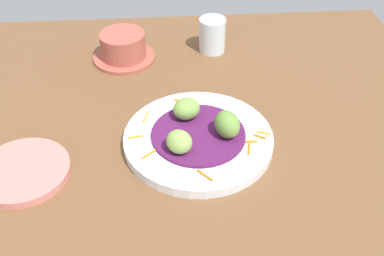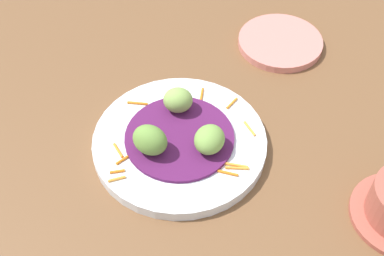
{
  "view_description": "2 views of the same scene",
  "coord_description": "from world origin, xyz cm",
  "px_view_note": "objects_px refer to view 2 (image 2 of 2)",
  "views": [
    {
      "loc": [
        -2.29,
        -58.85,
        58.75
      ],
      "look_at": [
        2.47,
        4.26,
        5.82
      ],
      "focal_mm": 43.85,
      "sensor_mm": 36.0,
      "label": 1
    },
    {
      "loc": [
        36.22,
        42.96,
        64.83
      ],
      "look_at": [
        1.94,
        5.4,
        5.92
      ],
      "focal_mm": 48.09,
      "sensor_mm": 36.0,
      "label": 2
    }
  ],
  "objects_px": {
    "guac_scoop_center": "(150,140)",
    "side_plate_small": "(280,42)",
    "main_plate": "(180,142)",
    "guac_scoop_left": "(178,103)",
    "guac_scoop_right": "(209,139)"
  },
  "relations": [
    {
      "from": "guac_scoop_center",
      "to": "side_plate_small",
      "type": "relative_size",
      "value": 0.34
    },
    {
      "from": "main_plate",
      "to": "guac_scoop_center",
      "type": "height_order",
      "value": "guac_scoop_center"
    },
    {
      "from": "guac_scoop_left",
      "to": "side_plate_small",
      "type": "bearing_deg",
      "value": -176.43
    },
    {
      "from": "main_plate",
      "to": "guac_scoop_center",
      "type": "distance_m",
      "value": 0.06
    },
    {
      "from": "guac_scoop_right",
      "to": "side_plate_small",
      "type": "bearing_deg",
      "value": -159.99
    },
    {
      "from": "guac_scoop_right",
      "to": "main_plate",
      "type": "bearing_deg",
      "value": -69.38
    },
    {
      "from": "main_plate",
      "to": "guac_scoop_left",
      "type": "height_order",
      "value": "guac_scoop_left"
    },
    {
      "from": "side_plate_small",
      "to": "guac_scoop_left",
      "type": "bearing_deg",
      "value": 3.57
    },
    {
      "from": "guac_scoop_center",
      "to": "guac_scoop_right",
      "type": "height_order",
      "value": "guac_scoop_center"
    },
    {
      "from": "guac_scoop_left",
      "to": "guac_scoop_right",
      "type": "xyz_separation_m",
      "value": [
        0.01,
        0.09,
        -0.0
      ]
    },
    {
      "from": "guac_scoop_left",
      "to": "side_plate_small",
      "type": "xyz_separation_m",
      "value": [
        -0.27,
        -0.02,
        -0.04
      ]
    },
    {
      "from": "side_plate_small",
      "to": "main_plate",
      "type": "bearing_deg",
      "value": 10.51
    },
    {
      "from": "guac_scoop_left",
      "to": "side_plate_small",
      "type": "relative_size",
      "value": 0.3
    },
    {
      "from": "guac_scoop_center",
      "to": "side_plate_small",
      "type": "height_order",
      "value": "guac_scoop_center"
    },
    {
      "from": "guac_scoop_left",
      "to": "guac_scoop_right",
      "type": "bearing_deg",
      "value": 80.62
    }
  ]
}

